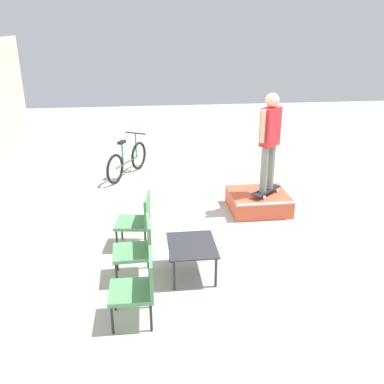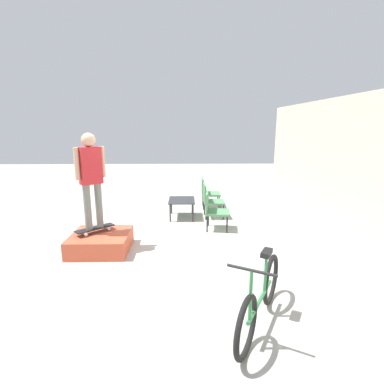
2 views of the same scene
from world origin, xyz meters
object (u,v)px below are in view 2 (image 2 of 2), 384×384
(person_skater, at_px, (91,173))
(coffee_table, at_px, (182,202))
(patio_chair_right, at_px, (214,209))
(skate_ramp_box, at_px, (101,242))
(skateboard_on_ramp, at_px, (95,228))
(patio_chair_center, at_px, (210,199))
(bicycle, at_px, (260,298))
(patio_chair_left, at_px, (208,191))

(person_skater, height_order, coffee_table, person_skater)
(person_skater, xyz_separation_m, patio_chair_right, (-1.07, 2.37, -1.00))
(skate_ramp_box, relative_size, person_skater, 0.60)
(person_skater, bearing_deg, skate_ramp_box, 106.83)
(person_skater, height_order, patio_chair_right, person_skater)
(skate_ramp_box, height_order, patio_chair_right, patio_chair_right)
(skate_ramp_box, relative_size, coffee_table, 1.31)
(coffee_table, bearing_deg, skateboard_on_ramp, -39.41)
(patio_chair_center, bearing_deg, coffee_table, 88.13)
(coffee_table, distance_m, patio_chair_center, 0.74)
(patio_chair_right, xyz_separation_m, bicycle, (3.39, 0.24, -0.12))
(person_skater, bearing_deg, skateboard_on_ramp, 50.04)
(skate_ramp_box, height_order, person_skater, person_skater)
(patio_chair_left, distance_m, bicycle, 5.24)
(skate_ramp_box, height_order, coffee_table, coffee_table)
(coffee_table, bearing_deg, bicycle, 12.72)
(person_skater, relative_size, coffee_table, 2.17)
(person_skater, distance_m, patio_chair_left, 3.88)
(skateboard_on_ramp, height_order, person_skater, person_skater)
(patio_chair_center, xyz_separation_m, patio_chair_right, (0.91, 0.00, 0.00))
(skate_ramp_box, height_order, bicycle, bicycle)
(person_skater, height_order, bicycle, person_skater)
(skate_ramp_box, height_order, patio_chair_center, patio_chair_center)
(skateboard_on_ramp, height_order, patio_chair_right, patio_chair_right)
(person_skater, relative_size, patio_chair_right, 2.06)
(bicycle, bearing_deg, patio_chair_left, -148.73)
(coffee_table, bearing_deg, patio_chair_left, 141.55)
(skateboard_on_ramp, bearing_deg, patio_chair_left, -170.88)
(skateboard_on_ramp, bearing_deg, coffee_table, -171.18)
(coffee_table, bearing_deg, patio_chair_center, 89.80)
(person_skater, bearing_deg, bicycle, 98.31)
(coffee_table, distance_m, bicycle, 4.42)
(patio_chair_right, bearing_deg, skateboard_on_ramp, 122.25)
(patio_chair_center, xyz_separation_m, bicycle, (4.30, 0.24, -0.12))
(skateboard_on_ramp, height_order, bicycle, bicycle)
(patio_chair_center, height_order, bicycle, bicycle)
(patio_chair_left, height_order, patio_chair_right, same)
(coffee_table, height_order, patio_chair_left, patio_chair_left)
(skate_ramp_box, height_order, skateboard_on_ramp, skateboard_on_ramp)
(skateboard_on_ramp, height_order, patio_chair_left, patio_chair_left)
(skate_ramp_box, distance_m, patio_chair_right, 2.55)
(coffee_table, xyz_separation_m, patio_chair_center, (0.00, 0.74, 0.07))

